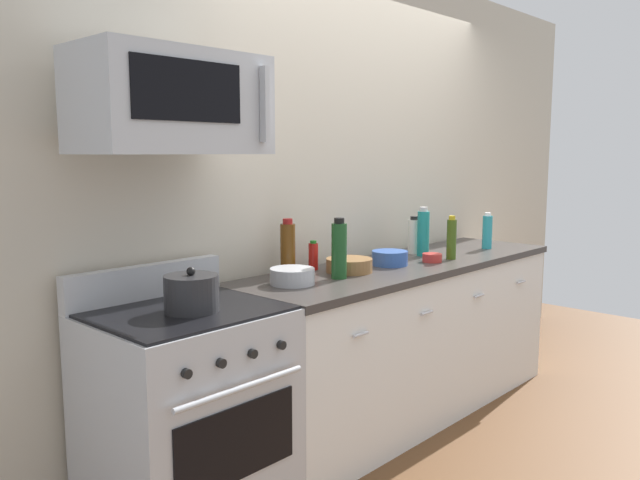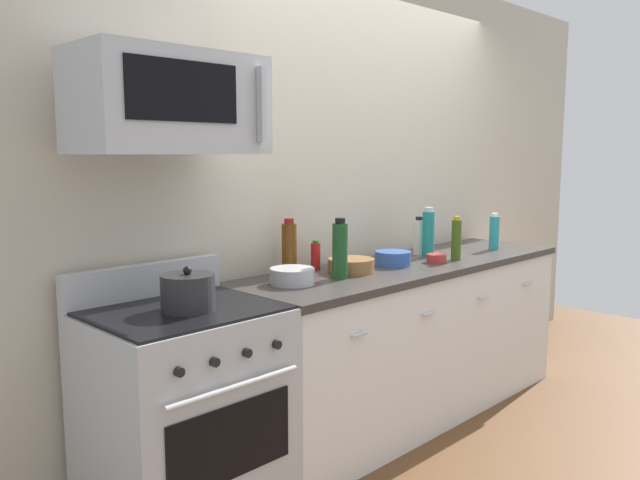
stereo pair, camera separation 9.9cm
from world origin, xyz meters
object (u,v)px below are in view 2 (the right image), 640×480
bottle_sparkling_teal (428,233)px  bottle_olive_oil (456,239)px  microwave (169,104)px  bottle_wine_green (340,250)px  stockpot (188,292)px  bowl_steel_prep (292,275)px  range_oven (184,413)px  bowl_wooden_salad (351,265)px  bowl_blue_mixing (393,258)px  bottle_wine_amber (289,249)px  bottle_dish_soap (494,232)px  bottle_hot_sauce_red (316,256)px  bottle_vinegar_white (419,236)px  bowl_red_small (436,258)px

bottle_sparkling_teal → bottle_olive_oil: (0.01, -0.19, -0.02)m
microwave → bottle_olive_oil: bearing=-5.6°
bottle_wine_green → stockpot: 0.92m
bowl_steel_prep → bottle_olive_oil: bearing=-8.5°
range_oven → bowl_wooden_salad: size_ratio=4.29×
bottle_olive_oil → bowl_blue_mixing: bearing=160.8°
range_oven → bottle_olive_oil: size_ratio=4.08×
bowl_blue_mixing → bottle_wine_green: bearing=-174.9°
bottle_wine_amber → bottle_dish_soap: 1.58m
bowl_blue_mixing → stockpot: 1.41m
bottle_hot_sauce_red → bowl_steel_prep: bearing=-151.3°
range_oven → bottle_sparkling_teal: (1.81, 0.06, 0.60)m
bowl_steel_prep → bottle_dish_soap: bearing=-4.1°
bottle_dish_soap → bottle_wine_green: bearing=177.9°
microwave → bowl_steel_prep: bearing=-0.5°
bottle_dish_soap → stockpot: size_ratio=1.10×
bowl_blue_mixing → bottle_vinegar_white: bearing=17.6°
bottle_sparkling_teal → bowl_wooden_salad: 0.73m
range_oven → bottle_sparkling_teal: size_ratio=3.52×
microwave → bowl_steel_prep: (0.66, -0.01, -0.79)m
range_oven → bottle_wine_amber: bottle_wine_amber is taller
bottle_dish_soap → bowl_steel_prep: 1.70m
bottle_wine_green → bowl_wooden_salad: size_ratio=1.25×
bottle_sparkling_teal → bottle_wine_green: 0.90m
bowl_blue_mixing → bowl_wooden_salad: size_ratio=0.82×
microwave → bowl_wooden_salad: (1.09, -0.00, -0.79)m
bowl_red_small → range_oven: bearing=176.4°
bottle_olive_oil → bottle_vinegar_white: bottle_olive_oil is taller
stockpot → microwave: bearing=89.9°
bottle_olive_oil → bowl_wooden_salad: size_ratio=1.05×
bottle_olive_oil → bottle_dish_soap: (0.53, 0.05, -0.01)m
bottle_sparkling_teal → bowl_red_small: 0.25m
range_oven → stockpot: (0.00, -0.05, 0.53)m
bottle_olive_oil → bowl_steel_prep: (-1.17, 0.17, -0.08)m
bottle_wine_amber → bowl_blue_mixing: (0.61, -0.20, -0.10)m
bottle_wine_green → microwave: bearing=175.3°
range_oven → microwave: 1.28m
bottle_hot_sauce_red → bottle_wine_green: bottle_wine_green is taller
range_oven → stockpot: 0.53m
stockpot → range_oven: bearing=90.0°
microwave → bottle_hot_sauce_red: bearing=10.4°
bottle_vinegar_white → bowl_wooden_salad: bearing=-172.0°
range_oven → stockpot: bearing=-90.0°
bowl_steel_prep → range_oven: bearing=-176.5°
stockpot → bowl_blue_mixing: bearing=2.6°
bottle_olive_oil → stockpot: bottle_olive_oil is taller
microwave → bottle_dish_soap: (2.35, -0.13, -0.72)m
bowl_red_small → stockpot: bearing=178.2°
microwave → bowl_red_small: (1.66, -0.15, -0.80)m
bowl_wooden_salad → stockpot: 1.09m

